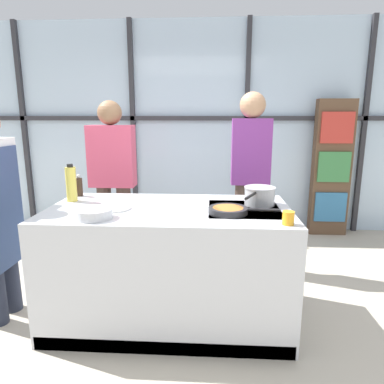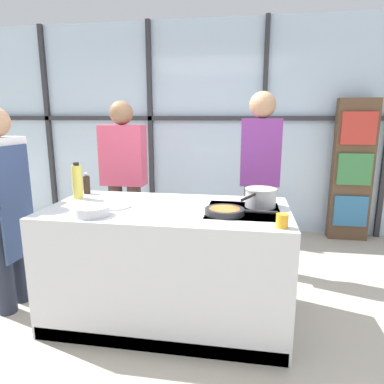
{
  "view_description": "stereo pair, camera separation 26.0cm",
  "coord_description": "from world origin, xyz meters",
  "px_view_note": "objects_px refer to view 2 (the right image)",
  "views": [
    {
      "loc": [
        0.32,
        -2.44,
        1.56
      ],
      "look_at": [
        0.17,
        0.1,
        1.0
      ],
      "focal_mm": 32.0,
      "sensor_mm": 36.0,
      "label": 1
    },
    {
      "loc": [
        0.58,
        -2.41,
        1.56
      ],
      "look_at": [
        0.17,
        0.1,
        1.0
      ],
      "focal_mm": 32.0,
      "sensor_mm": 36.0,
      "label": 2
    }
  ],
  "objects_px": {
    "frying_pan": "(226,211)",
    "white_plate": "(115,206)",
    "chef": "(5,199)",
    "mixing_bowl": "(92,210)",
    "oil_bottle": "(77,181)",
    "spectator_far_left": "(124,174)",
    "spectator_center_left": "(260,169)",
    "saucepan": "(260,197)",
    "pepper_grinder": "(87,184)",
    "juice_glass_near": "(282,221)"
  },
  "relations": [
    {
      "from": "frying_pan",
      "to": "white_plate",
      "type": "distance_m",
      "value": 0.84
    },
    {
      "from": "chef",
      "to": "mixing_bowl",
      "type": "height_order",
      "value": "chef"
    },
    {
      "from": "mixing_bowl",
      "to": "oil_bottle",
      "type": "height_order",
      "value": "oil_bottle"
    },
    {
      "from": "spectator_far_left",
      "to": "spectator_center_left",
      "type": "height_order",
      "value": "spectator_center_left"
    },
    {
      "from": "frying_pan",
      "to": "saucepan",
      "type": "distance_m",
      "value": 0.35
    },
    {
      "from": "white_plate",
      "to": "mixing_bowl",
      "type": "bearing_deg",
      "value": -105.52
    },
    {
      "from": "pepper_grinder",
      "to": "spectator_far_left",
      "type": "bearing_deg",
      "value": 80.21
    },
    {
      "from": "white_plate",
      "to": "juice_glass_near",
      "type": "bearing_deg",
      "value": -14.12
    },
    {
      "from": "frying_pan",
      "to": "oil_bottle",
      "type": "relative_size",
      "value": 1.66
    },
    {
      "from": "saucepan",
      "to": "mixing_bowl",
      "type": "distance_m",
      "value": 1.22
    },
    {
      "from": "saucepan",
      "to": "juice_glass_near",
      "type": "relative_size",
      "value": 4.78
    },
    {
      "from": "chef",
      "to": "juice_glass_near",
      "type": "distance_m",
      "value": 2.12
    },
    {
      "from": "juice_glass_near",
      "to": "mixing_bowl",
      "type": "bearing_deg",
      "value": 177.27
    },
    {
      "from": "frying_pan",
      "to": "saucepan",
      "type": "height_order",
      "value": "saucepan"
    },
    {
      "from": "saucepan",
      "to": "mixing_bowl",
      "type": "height_order",
      "value": "saucepan"
    },
    {
      "from": "spectator_far_left",
      "to": "white_plate",
      "type": "height_order",
      "value": "spectator_far_left"
    },
    {
      "from": "mixing_bowl",
      "to": "pepper_grinder",
      "type": "bearing_deg",
      "value": 118.55
    },
    {
      "from": "spectator_center_left",
      "to": "white_plate",
      "type": "relative_size",
      "value": 7.39
    },
    {
      "from": "spectator_center_left",
      "to": "mixing_bowl",
      "type": "xyz_separation_m",
      "value": [
        -1.16,
        -1.27,
        -0.13
      ]
    },
    {
      "from": "chef",
      "to": "saucepan",
      "type": "height_order",
      "value": "chef"
    },
    {
      "from": "frying_pan",
      "to": "white_plate",
      "type": "bearing_deg",
      "value": 175.53
    },
    {
      "from": "mixing_bowl",
      "to": "juice_glass_near",
      "type": "height_order",
      "value": "juice_glass_near"
    },
    {
      "from": "spectator_center_left",
      "to": "juice_glass_near",
      "type": "xyz_separation_m",
      "value": [
        0.1,
        -1.33,
        -0.12
      ]
    },
    {
      "from": "saucepan",
      "to": "pepper_grinder",
      "type": "bearing_deg",
      "value": 171.71
    },
    {
      "from": "frying_pan",
      "to": "oil_bottle",
      "type": "height_order",
      "value": "oil_bottle"
    },
    {
      "from": "juice_glass_near",
      "to": "frying_pan",
      "type": "bearing_deg",
      "value": 146.73
    },
    {
      "from": "mixing_bowl",
      "to": "saucepan",
      "type": "bearing_deg",
      "value": 20.31
    },
    {
      "from": "frying_pan",
      "to": "mixing_bowl",
      "type": "xyz_separation_m",
      "value": [
        -0.9,
        -0.17,
        0.01
      ]
    },
    {
      "from": "chef",
      "to": "juice_glass_near",
      "type": "relative_size",
      "value": 18.98
    },
    {
      "from": "white_plate",
      "to": "mixing_bowl",
      "type": "distance_m",
      "value": 0.25
    },
    {
      "from": "spectator_center_left",
      "to": "juice_glass_near",
      "type": "distance_m",
      "value": 1.34
    },
    {
      "from": "chef",
      "to": "frying_pan",
      "type": "xyz_separation_m",
      "value": [
        1.74,
        -0.05,
        -0.0
      ]
    },
    {
      "from": "white_plate",
      "to": "pepper_grinder",
      "type": "xyz_separation_m",
      "value": [
        -0.41,
        0.4,
        0.08
      ]
    },
    {
      "from": "juice_glass_near",
      "to": "spectator_center_left",
      "type": "bearing_deg",
      "value": 94.23
    },
    {
      "from": "white_plate",
      "to": "mixing_bowl",
      "type": "height_order",
      "value": "mixing_bowl"
    },
    {
      "from": "spectator_center_left",
      "to": "saucepan",
      "type": "bearing_deg",
      "value": 88.78
    },
    {
      "from": "pepper_grinder",
      "to": "juice_glass_near",
      "type": "relative_size",
      "value": 2.19
    },
    {
      "from": "pepper_grinder",
      "to": "white_plate",
      "type": "bearing_deg",
      "value": -43.96
    },
    {
      "from": "saucepan",
      "to": "oil_bottle",
      "type": "xyz_separation_m",
      "value": [
        -1.48,
        0.04,
        0.07
      ]
    },
    {
      "from": "spectator_center_left",
      "to": "pepper_grinder",
      "type": "bearing_deg",
      "value": 22.57
    },
    {
      "from": "chef",
      "to": "pepper_grinder",
      "type": "xyz_separation_m",
      "value": [
        0.49,
        0.41,
        0.06
      ]
    },
    {
      "from": "chef",
      "to": "spectator_far_left",
      "type": "xyz_separation_m",
      "value": [
        0.6,
        1.04,
        0.05
      ]
    },
    {
      "from": "frying_pan",
      "to": "mixing_bowl",
      "type": "bearing_deg",
      "value": -169.02
    },
    {
      "from": "spectator_far_left",
      "to": "oil_bottle",
      "type": "bearing_deg",
      "value": 83.06
    },
    {
      "from": "chef",
      "to": "frying_pan",
      "type": "height_order",
      "value": "chef"
    },
    {
      "from": "frying_pan",
      "to": "chef",
      "type": "bearing_deg",
      "value": 178.22
    },
    {
      "from": "spectator_far_left",
      "to": "spectator_center_left",
      "type": "relative_size",
      "value": 0.96
    },
    {
      "from": "chef",
      "to": "mixing_bowl",
      "type": "xyz_separation_m",
      "value": [
        0.84,
        -0.23,
        0.01
      ]
    },
    {
      "from": "spectator_far_left",
      "to": "white_plate",
      "type": "bearing_deg",
      "value": 106.62
    },
    {
      "from": "oil_bottle",
      "to": "white_plate",
      "type": "bearing_deg",
      "value": -28.52
    }
  ]
}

